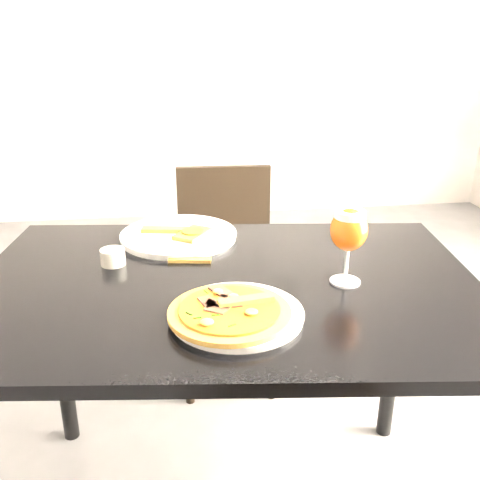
{
  "coord_description": "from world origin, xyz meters",
  "views": [
    {
      "loc": [
        0.06,
        -0.9,
        1.3
      ],
      "look_at": [
        0.22,
        0.29,
        0.83
      ],
      "focal_mm": 40.0,
      "sensor_mm": 36.0,
      "label": 1
    }
  ],
  "objects": [
    {
      "name": "loose_crust",
      "position": [
        0.1,
        0.36,
        0.75
      ],
      "size": [
        0.11,
        0.04,
        0.01
      ],
      "primitive_type": "cube",
      "rotation": [
        0.0,
        0.0,
        -0.17
      ],
      "color": "olive",
      "rests_on": "dining_table"
    },
    {
      "name": "beer_glass",
      "position": [
        0.46,
        0.19,
        0.88
      ],
      "size": [
        0.09,
        0.09,
        0.18
      ],
      "color": "silver",
      "rests_on": "dining_table"
    },
    {
      "name": "sauce_cup",
      "position": [
        -0.09,
        0.37,
        0.77
      ],
      "size": [
        0.06,
        0.06,
        0.04
      ],
      "color": "#BAB7A7",
      "rests_on": "dining_table"
    },
    {
      "name": "chair_far",
      "position": [
        0.26,
        0.97,
        0.45
      ],
      "size": [
        0.4,
        0.4,
        0.82
      ],
      "rotation": [
        0.0,
        0.0,
        -0.05
      ],
      "color": "black",
      "rests_on": "ground"
    },
    {
      "name": "dining_table",
      "position": [
        0.18,
        0.24,
        0.66
      ],
      "size": [
        1.29,
        0.94,
        0.75
      ],
      "rotation": [
        0.0,
        0.0,
        -0.12
      ],
      "color": "black",
      "rests_on": "ground"
    },
    {
      "name": "plate_main",
      "position": [
        0.19,
        0.06,
        0.76
      ],
      "size": [
        0.28,
        0.28,
        0.01
      ],
      "primitive_type": "cylinder",
      "rotation": [
        0.0,
        0.0,
        -0.03
      ],
      "color": "white",
      "rests_on": "dining_table"
    },
    {
      "name": "crust_scraps",
      "position": [
        0.09,
        0.52,
        0.77
      ],
      "size": [
        0.2,
        0.13,
        0.02
      ],
      "rotation": [
        0.0,
        0.0,
        0.27
      ],
      "color": "olive",
      "rests_on": "plate_second"
    },
    {
      "name": "pizza",
      "position": [
        0.17,
        0.05,
        0.77
      ],
      "size": [
        0.25,
        0.25,
        0.03
      ],
      "rotation": [
        0.0,
        0.0,
        -0.15
      ],
      "color": "olive",
      "rests_on": "plate_main"
    },
    {
      "name": "plate_second",
      "position": [
        0.08,
        0.53,
        0.76
      ],
      "size": [
        0.4,
        0.4,
        0.02
      ],
      "primitive_type": "cylinder",
      "rotation": [
        0.0,
        0.0,
        0.27
      ],
      "color": "white",
      "rests_on": "dining_table"
    }
  ]
}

